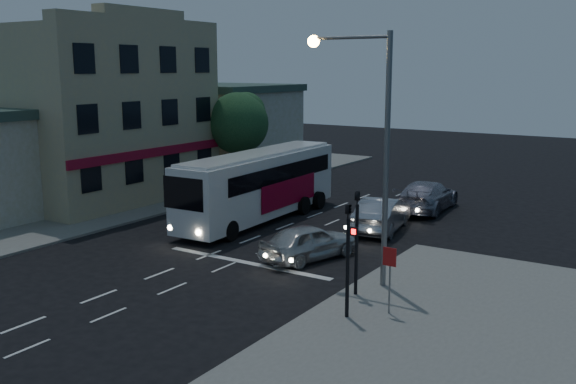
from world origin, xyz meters
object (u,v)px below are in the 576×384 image
Objects in this scene: tour_bus at (259,184)px; street_tree at (238,120)px; car_suv at (309,242)px; car_sedan_b at (427,196)px; traffic_signal_main at (357,230)px; traffic_signal_side at (348,247)px; streetlight at (370,130)px; car_sedan_a at (382,214)px; regulatory_sign at (390,269)px.

tour_bus is 1.90× the size of street_tree.
car_suv is 0.77× the size of car_sedan_b.
traffic_signal_main is (3.70, -3.02, 1.66)m from car_suv.
traffic_signal_side is at bearing -45.44° from tour_bus.
streetlight is at bearing 105.70° from traffic_signal_side.
tour_bus is 6.58m from car_sedan_a.
car_sedan_b is (0.22, 5.47, 0.01)m from car_sedan_a.
traffic_signal_main is at bearing 99.00° from car_sedan_a.
traffic_signal_main is at bearing -42.03° from street_tree.
traffic_signal_side reaches higher than car_suv.
car_sedan_a is at bearing 10.93° from tour_bus.
traffic_signal_side is at bearing 98.83° from car_sedan_b.
street_tree reaches higher than car_sedan_a.
streetlight reaches higher than tour_bus.
car_sedan_b reaches higher than car_sedan_a.
traffic_signal_main is (2.92, -14.55, 1.58)m from car_sedan_b.
car_suv is at bearing 143.19° from regulatory_sign.
regulatory_sign is 23.40m from street_tree.
tour_bus is at bearing 146.03° from streetlight.
traffic_signal_side is (4.40, -5.00, 1.66)m from car_suv.
regulatory_sign is at bearing -30.84° from traffic_signal_main.
traffic_signal_side is 0.46× the size of streetlight.
traffic_signal_main is (9.46, -7.62, 0.47)m from tour_bus.
traffic_signal_side is at bearing -44.50° from street_tree.
traffic_signal_main reaches higher than car_sedan_b.
car_sedan_b is at bearing 101.34° from traffic_signal_main.
streetlight reaches higher than car_suv.
tour_bus is at bearing -21.32° from car_suv.
traffic_signal_main is 1.86× the size of regulatory_sign.
streetlight reaches higher than traffic_signal_side.
streetlight reaches higher than street_tree.
traffic_signal_side is (10.16, -9.60, 0.47)m from tour_bus.
street_tree is at bearing 131.74° from tour_bus.
regulatory_sign reaches higher than car_sedan_b.
car_sedan_b is 16.99m from traffic_signal_side.
car_sedan_a is 5.47m from car_sedan_b.
tour_bus reaches higher than regulatory_sign.
traffic_signal_main is 2.10m from traffic_signal_side.
traffic_signal_side is 1.86× the size of regulatory_sign.
traffic_signal_main is 0.46× the size of streetlight.
street_tree reaches higher than regulatory_sign.
car_sedan_a is 1.23× the size of traffic_signal_main.
car_sedan_a is at bearing 109.06° from traffic_signal_main.
street_tree is (-12.11, 11.22, 3.74)m from car_suv.
tour_bus is 2.88× the size of traffic_signal_main.
regulatory_sign is at bearing -51.25° from streetlight.
streetlight is at bearing -36.03° from tour_bus.
tour_bus is 9.52m from street_tree.
traffic_signal_main is at bearing 109.49° from traffic_signal_side.
traffic_signal_main is 2.14m from regulatory_sign.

